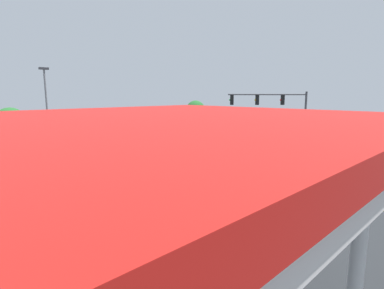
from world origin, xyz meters
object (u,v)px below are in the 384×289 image
car_2 (308,140)px  street_light_pole_a (47,104)px  traffic_signal_mast (278,110)px  fire_hydrant (82,157)px  car_0 (236,140)px  car_1 (229,151)px  tree_corner_b (11,123)px  tree_corner_a (196,110)px  car_3 (151,153)px  pedestrian (194,136)px

car_2 → street_light_pole_a: size_ratio=0.56×
traffic_signal_mast → fire_hydrant: traffic_signal_mast is taller
fire_hydrant → traffic_signal_mast: bearing=137.4°
car_2 → street_light_pole_a: (22.99, -14.52, 4.18)m
car_0 → car_2: car_2 is taller
car_0 → car_2: size_ratio=1.05×
car_1 → tree_corner_b: (13.69, -15.64, 2.44)m
traffic_signal_mast → tree_corner_a: (-9.57, -19.76, -1.13)m
tree_corner_b → car_3: bearing=126.6°
car_0 → fire_hydrant: (15.91, -4.47, -0.34)m
car_3 → fire_hydrant: car_3 is taller
traffic_signal_mast → pedestrian: traffic_signal_mast is taller
pedestrian → car_1: bearing=21.2°
car_0 → tree_corner_a: bearing=-118.7°
car_2 → car_3: car_2 is taller
traffic_signal_mast → car_3: (7.81, -7.87, -3.85)m
car_0 → fire_hydrant: bearing=-18.4°
car_2 → tree_corner_a: size_ratio=0.94×
pedestrian → car_0: bearing=67.4°
car_3 → car_2: bearing=73.2°
pedestrian → tree_corner_b: size_ratio=0.35×
car_0 → fire_hydrant: car_0 is taller
street_light_pole_a → traffic_signal_mast: bearing=130.8°
tree_corner_a → pedestrian: bearing=44.6°
street_light_pole_a → car_3: bearing=126.3°
traffic_signal_mast → pedestrian: 12.45m
car_0 → pedestrian: pedestrian is taller
pedestrian → tree_corner_b: bearing=-66.4°
traffic_signal_mast → fire_hydrant: 17.50m
car_1 → street_light_pole_a: (11.32, -12.52, 4.21)m
tree_corner_a → fire_hydrant: size_ratio=5.73×
traffic_signal_mast → car_1: 5.62m
car_3 → traffic_signal_mast: bearing=48.8°
tree_corner_a → fire_hydrant: bearing=20.5°
car_2 → car_3: (17.10, -6.52, -0.06)m
car_0 → car_3: bearing=-7.0°
car_1 → car_3: size_ratio=0.93×
traffic_signal_mast → car_2: size_ratio=1.32×
car_3 → pedestrian: pedestrian is taller
pedestrian → street_light_pole_a: 16.24m
traffic_signal_mast → street_light_pole_a: size_ratio=0.74×
tree_corner_b → fire_hydrant: tree_corner_b is taller
tree_corner_a → car_0: bearing=64.1°
car_2 → fire_hydrant: car_2 is taller
car_1 → traffic_signal_mast: bearing=-53.7°
pedestrian → tree_corner_b: tree_corner_b is taller
car_1 → street_light_pole_a: size_ratio=0.56×
fire_hydrant → car_0: bearing=164.3°
traffic_signal_mast → car_3: bearing=-0.2°
traffic_signal_mast → tree_corner_a: 21.98m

